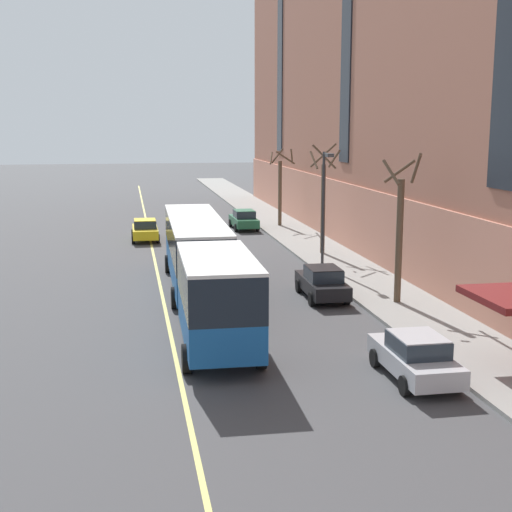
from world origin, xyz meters
name	(u,v)px	position (x,y,z in m)	size (l,w,h in m)	color
ground_plane	(234,345)	(0.00, 0.00, 0.00)	(260.00, 260.00, 0.00)	#424244
sidewalk	(416,312)	(8.59, 3.00, 0.07)	(4.04, 160.00, 0.15)	gray
city_bus	(202,262)	(-0.60, 5.82, 2.11)	(3.19, 20.28, 3.65)	#19569E
parked_car_green_0	(244,220)	(5.25, 29.88, 0.78)	(1.97, 4.55, 1.56)	#23603D
parked_car_silver_1	(415,357)	(5.28, -4.75, 0.78)	(1.95, 4.34, 1.56)	#B7B7BC
parked_car_black_3	(322,282)	(5.26, 6.52, 0.78)	(1.96, 4.48, 1.56)	black
taxi_cab	(145,230)	(-2.66, 25.54, 0.78)	(1.96, 4.31, 1.56)	yellow
street_tree_mid_block	(400,231)	(8.35, 4.70, 3.48)	(1.66, 1.68, 6.87)	brown
street_tree_far_uptown	(323,198)	(8.34, 17.64, 3.66)	(1.95, 1.97, 6.94)	brown
street_tree_far_downtown	(280,185)	(8.36, 30.55, 3.40)	(2.19, 2.15, 6.21)	brown
street_lamp	(325,197)	(7.17, 13.18, 4.21)	(0.36, 1.48, 6.59)	#2D2D30
lane_centerline	(169,326)	(-2.30, 3.00, 0.00)	(0.16, 140.00, 0.01)	#E0D66B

